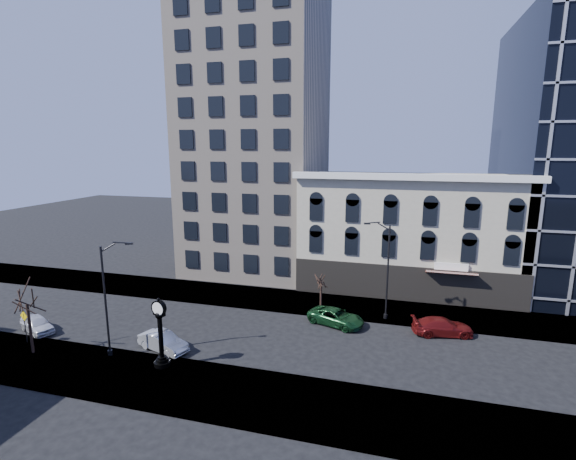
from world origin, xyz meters
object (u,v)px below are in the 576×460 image
(street_lamp_near, at_px, (112,269))
(street_clock, at_px, (161,335))
(warning_sign, at_px, (24,321))
(car_near_a, at_px, (37,324))
(car_near_b, at_px, (163,342))

(street_lamp_near, bearing_deg, street_clock, -30.67)
(warning_sign, bearing_deg, street_lamp_near, 12.83)
(street_clock, xyz_separation_m, car_near_a, (-13.00, 2.25, -1.69))
(warning_sign, distance_m, car_near_b, 10.98)
(street_clock, distance_m, street_lamp_near, 5.78)
(warning_sign, relative_size, car_near_b, 0.62)
(street_clock, relative_size, car_near_a, 1.27)
(street_lamp_near, height_order, car_near_b, street_lamp_near)
(street_lamp_near, bearing_deg, car_near_a, 146.40)
(car_near_b, bearing_deg, street_clock, -132.32)
(street_clock, height_order, car_near_a, street_clock)
(street_lamp_near, distance_m, car_near_b, 6.67)
(street_lamp_near, relative_size, car_near_b, 2.07)
(street_clock, distance_m, warning_sign, 12.01)
(warning_sign, xyz_separation_m, car_near_b, (10.75, 1.85, -1.21))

